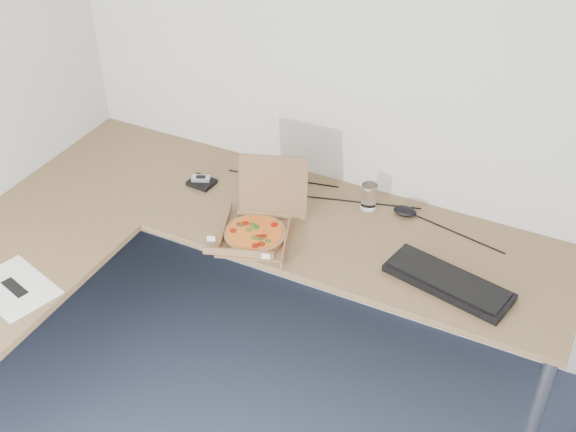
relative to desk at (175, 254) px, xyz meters
The scene contains 10 objects.
room_shell 1.39m from the desk, 49.77° to the right, with size 3.50×3.50×2.50m, color beige, non-canonical shape.
desk is the anchor object (origin of this frame).
pizza_box 0.36m from the desk, 40.99° to the left, with size 0.29×0.34×0.30m.
drinking_glass 0.88m from the desk, 45.79° to the left, with size 0.07×0.07×0.12m, color white.
keyboard 1.12m from the desk, 14.77° to the left, with size 0.50×0.18×0.03m, color black.
mouse 1.02m from the desk, 40.03° to the left, with size 0.10×0.07×0.04m, color black.
wallet 0.48m from the desk, 108.22° to the left, with size 0.12×0.10×0.02m, color black.
phone 0.49m from the desk, 108.77° to the left, with size 0.08×0.04×0.02m, color #B2B5BA.
paper_sheet 0.64m from the desk, 131.55° to the right, with size 0.33×0.24×0.00m, color white.
cable_bundle 0.84m from the desk, 49.75° to the left, with size 0.65×0.04×0.01m, color black, non-canonical shape.
Camera 1 is at (0.67, -0.96, 2.69)m, focal length 46.51 mm.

